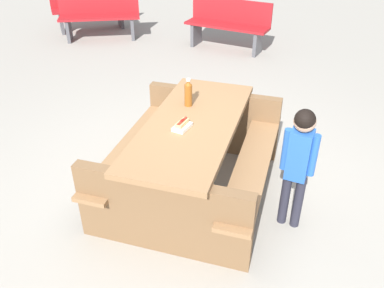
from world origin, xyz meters
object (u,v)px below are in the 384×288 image
picnic_table (192,151)px  hotdog_tray (182,125)px  park_bench_near (228,24)px  soda_bottle (188,93)px  child_in_coat (299,155)px  park_bench_mid (100,15)px  park_bench_far (90,7)px

picnic_table → hotdog_tray: bearing=-25.7°
park_bench_near → soda_bottle: bearing=2.0°
picnic_table → child_in_coat: (0.27, 0.91, 0.27)m
soda_bottle → hotdog_tray: bearing=5.5°
park_bench_mid → picnic_table: bearing=32.6°
soda_bottle → park_bench_far: bearing=-145.7°
park_bench_near → child_in_coat: bearing=14.5°
park_bench_mid → child_in_coat: bearing=38.8°
soda_bottle → park_bench_mid: bearing=-146.4°
child_in_coat → park_bench_mid: (-4.50, -3.61, -0.26)m
hotdog_tray → park_bench_near: (-4.29, -0.18, -0.33)m
soda_bottle → park_bench_near: size_ratio=0.17×
picnic_table → park_bench_near: (-4.17, -0.24, 0.00)m
park_bench_far → hotdog_tray: bearing=32.3°
picnic_table → child_in_coat: child_in_coat is taller
hotdog_tray → park_bench_far: bearing=-147.7°
child_in_coat → park_bench_mid: child_in_coat is taller
hotdog_tray → child_in_coat: bearing=81.4°
hotdog_tray → soda_bottle: bearing=-174.5°
soda_bottle → child_in_coat: bearing=60.3°
soda_bottle → park_bench_near: bearing=-178.0°
hotdog_tray → child_in_coat: size_ratio=0.18×
soda_bottle → hotdog_tray: soda_bottle is taller
park_bench_mid → park_bench_far: bearing=-140.9°
park_bench_near → park_bench_far: 3.00m
picnic_table → park_bench_mid: size_ratio=1.24×
park_bench_mid → hotdog_tray: bearing=31.3°
picnic_table → park_bench_near: 4.18m
hotdog_tray → park_bench_mid: bearing=-148.7°
child_in_coat → park_bench_near: (-4.44, -1.15, -0.26)m
picnic_table → park_bench_mid: bearing=-147.4°
park_bench_near → park_bench_mid: size_ratio=1.00×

